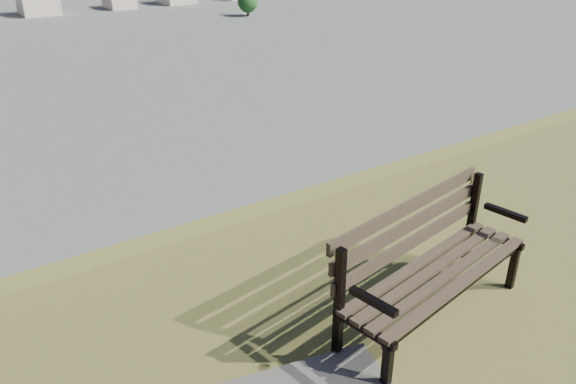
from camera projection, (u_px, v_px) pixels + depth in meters
park_bench at (428, 258)px, 4.18m from camera, size 1.85×0.86×0.93m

